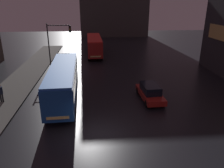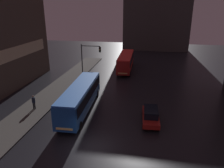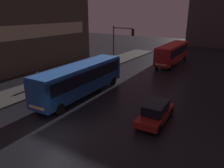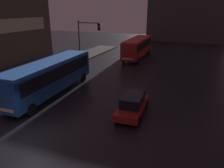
# 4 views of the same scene
# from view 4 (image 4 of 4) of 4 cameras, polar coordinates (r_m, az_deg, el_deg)

# --- Properties ---
(ground_plane) EXTENTS (120.00, 120.00, 0.00)m
(ground_plane) POSITION_cam_4_polar(r_m,az_deg,el_deg) (14.91, -21.06, -13.34)
(ground_plane) COLOR black
(sidewalk_left) EXTENTS (4.00, 48.00, 0.15)m
(sidewalk_left) POSITION_cam_4_polar(r_m,az_deg,el_deg) (27.30, -21.10, 1.61)
(sidewalk_left) COLOR #3D3A38
(sidewalk_left) RESTS_ON ground
(bus_near) EXTENTS (2.87, 11.64, 3.20)m
(bus_near) POSITION_cam_4_polar(r_m,az_deg,el_deg) (20.90, -15.75, 2.52)
(bus_near) COLOR #194793
(bus_near) RESTS_ON ground
(bus_far) EXTENTS (2.70, 10.91, 3.16)m
(bus_far) POSITION_cam_4_polar(r_m,az_deg,el_deg) (36.12, 6.64, 9.84)
(bus_far) COLOR #AD1E19
(bus_far) RESTS_ON ground
(car_taxi) EXTENTS (1.99, 4.61, 1.54)m
(car_taxi) POSITION_cam_4_polar(r_m,az_deg,el_deg) (16.74, 5.41, -5.34)
(car_taxi) COLOR maroon
(car_taxi) RESTS_ON ground
(traffic_light_main) EXTENTS (3.30, 0.35, 6.18)m
(traffic_light_main) POSITION_cam_4_polar(r_m,az_deg,el_deg) (30.79, -6.79, 12.45)
(traffic_light_main) COLOR #2D2D2D
(traffic_light_main) RESTS_ON ground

